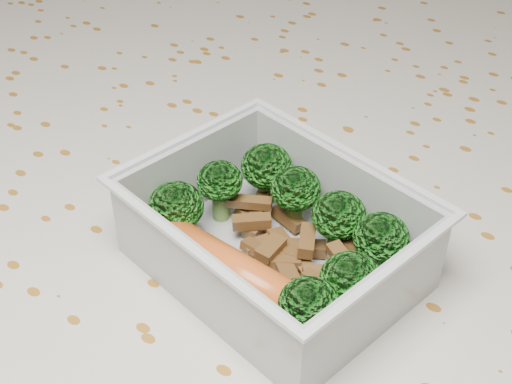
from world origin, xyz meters
The scene contains 6 objects.
dining_table centered at (0.00, 0.00, 0.67)m, with size 1.40×0.90×0.75m.
tablecloth centered at (0.00, 0.00, 0.72)m, with size 1.46×0.96×0.19m.
lunch_container centered at (0.04, -0.04, 0.78)m, with size 0.19×0.16×0.06m.
broccoli_florets centered at (0.05, -0.02, 0.79)m, with size 0.16×0.12×0.04m.
meat_pile centered at (0.05, -0.03, 0.77)m, with size 0.11×0.08×0.03m.
sausage centered at (0.04, -0.07, 0.78)m, with size 0.15×0.03×0.03m.
Camera 1 is at (0.23, -0.30, 1.08)m, focal length 50.00 mm.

